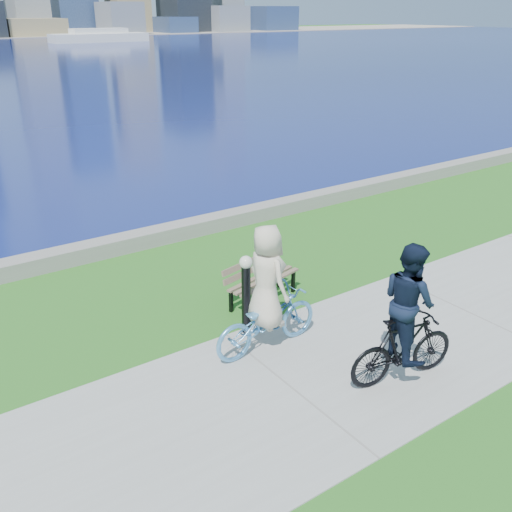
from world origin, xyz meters
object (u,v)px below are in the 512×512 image
Objects in this scene: park_bench at (260,276)px; cyclist_man at (406,325)px; cyclist_woman at (267,305)px; bollard_lamp at (246,288)px.

cyclist_man reaches higher than park_bench.
cyclist_man is (1.12, -1.81, 0.13)m from cyclist_woman.
cyclist_woman is at bearing 42.81° from cyclist_man.
bollard_lamp is 0.65× the size of cyclist_woman.
cyclist_woman reaches higher than bollard_lamp.
park_bench is 0.76× the size of cyclist_man.
park_bench is 1.13m from bollard_lamp.
cyclist_man reaches higher than cyclist_woman.
cyclist_man is (1.05, -2.50, 0.14)m from bollard_lamp.
park_bench is 0.78× the size of cyclist_woman.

